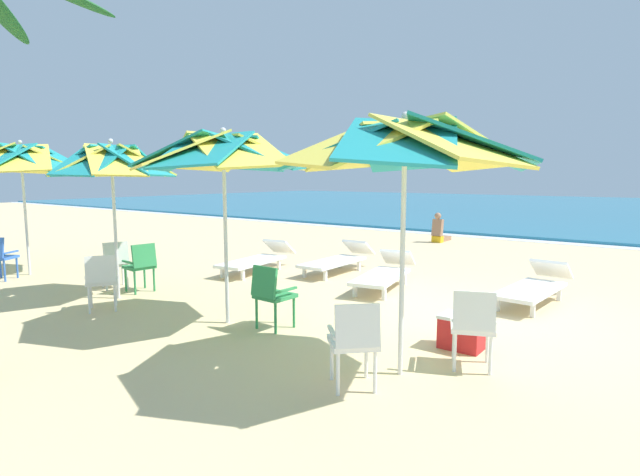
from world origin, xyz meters
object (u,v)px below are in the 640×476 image
plastic_chair_2 (271,293)px  beach_umbrella_2 (112,163)px  plastic_chair_1 (473,324)px  sun_lounger_3 (258,259)px  sun_lounger_2 (338,259)px  beach_umbrella_0 (405,147)px  beachgoer_seated (439,233)px  cooler_box (461,332)px  sun_lounger_0 (535,286)px  plastic_chair_5 (115,262)px  sun_lounger_1 (385,273)px  plastic_chair_4 (102,279)px  plastic_chair_3 (141,264)px  beach_umbrella_1 (224,154)px  beach_umbrella_3 (21,160)px  plastic_chair_0 (354,339)px

plastic_chair_2 → beach_umbrella_2: (-3.18, -0.31, 1.74)m
plastic_chair_1 → beach_umbrella_2: beach_umbrella_2 is taller
sun_lounger_3 → sun_lounger_2: bearing=34.6°
beach_umbrella_0 → beach_umbrella_2: size_ratio=1.01×
sun_lounger_2 → beachgoer_seated: (-0.25, 5.88, 0.01)m
beachgoer_seated → beach_umbrella_0: bearing=-68.8°
cooler_box → sun_lounger_0: bearing=86.6°
plastic_chair_5 → beachgoer_seated: 9.77m
sun_lounger_2 → plastic_chair_1: bearing=-40.0°
plastic_chair_1 → sun_lounger_0: size_ratio=0.40×
plastic_chair_5 → sun_lounger_1: (3.88, 2.97, -0.22)m
sun_lounger_1 → sun_lounger_2: same height
plastic_chair_4 → cooler_box: plastic_chair_4 is taller
sun_lounger_2 → sun_lounger_1: bearing=-24.6°
sun_lounger_3 → plastic_chair_5: bearing=-109.4°
plastic_chair_1 → plastic_chair_4: (-5.26, -1.13, 0.00)m
plastic_chair_5 → sun_lounger_2: bearing=57.2°
sun_lounger_1 → beachgoer_seated: beachgoer_seated is taller
plastic_chair_2 → plastic_chair_4: bearing=-161.8°
plastic_chair_3 → sun_lounger_2: (1.75, 3.54, -0.22)m
plastic_chair_1 → plastic_chair_5: bearing=-178.2°
sun_lounger_3 → plastic_chair_4: bearing=-85.6°
beach_umbrella_0 → plastic_chair_2: beach_umbrella_0 is taller
sun_lounger_0 → sun_lounger_1: same height
sun_lounger_2 → plastic_chair_2: bearing=-67.8°
plastic_chair_1 → beach_umbrella_1: 3.79m
sun_lounger_2 → sun_lounger_3: same height
plastic_chair_2 → plastic_chair_5: (-3.88, 0.06, 0.00)m
sun_lounger_2 → beach_umbrella_2: bearing=-112.4°
beach_umbrella_2 → sun_lounger_3: size_ratio=1.19×
plastic_chair_2 → beach_umbrella_3: (-6.47, -0.33, 1.86)m
plastic_chair_0 → sun_lounger_2: plastic_chair_0 is taller
beachgoer_seated → cooler_box: bearing=-65.2°
beach_umbrella_0 → cooler_box: beach_umbrella_0 is taller
plastic_chair_2 → sun_lounger_2: 4.02m
cooler_box → beach_umbrella_1: bearing=-162.1°
sun_lounger_0 → sun_lounger_2: same height
beach_umbrella_0 → cooler_box: (0.22, 1.11, -2.11)m
beach_umbrella_0 → beach_umbrella_3: bearing=-179.8°
plastic_chair_2 → beach_umbrella_3: 6.74m
beach_umbrella_0 → sun_lounger_1: bearing=121.8°
beach_umbrella_1 → sun_lounger_0: (3.14, 3.69, -2.04)m
beach_umbrella_0 → sun_lounger_3: 6.20m
plastic_chair_3 → cooler_box: plastic_chair_3 is taller
beach_umbrella_2 → beach_umbrella_3: (-3.29, -0.03, 0.11)m
sun_lounger_0 → plastic_chair_3: bearing=-149.7°
plastic_chair_3 → sun_lounger_2: 3.95m
beach_umbrella_2 → sun_lounger_3: (0.25, 3.05, -1.96)m
beach_umbrella_1 → sun_lounger_1: beach_umbrella_1 is taller
plastic_chair_0 → beach_umbrella_3: (-8.35, 0.56, 1.86)m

